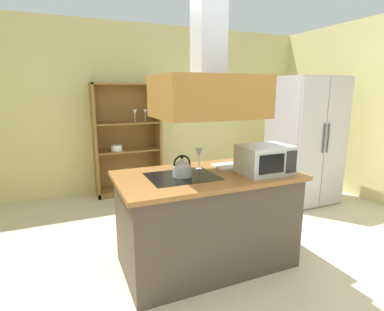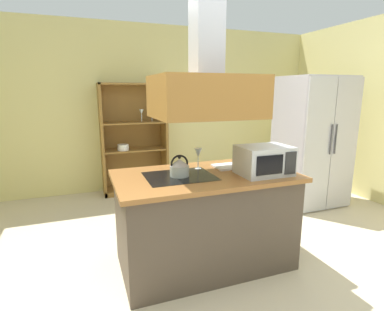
{
  "view_description": "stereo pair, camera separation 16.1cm",
  "coord_description": "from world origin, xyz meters",
  "px_view_note": "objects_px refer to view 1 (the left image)",
  "views": [
    {
      "loc": [
        -1.29,
        -2.04,
        1.64
      ],
      "look_at": [
        -0.11,
        0.71,
        1.0
      ],
      "focal_mm": 28.16,
      "sensor_mm": 36.0,
      "label": 1
    },
    {
      "loc": [
        -1.14,
        -2.1,
        1.64
      ],
      "look_at": [
        -0.11,
        0.71,
        1.0
      ],
      "focal_mm": 28.16,
      "sensor_mm": 36.0,
      "label": 2
    }
  ],
  "objects_px": {
    "dish_cabinet": "(127,145)",
    "microwave": "(265,159)",
    "cutting_board": "(231,166)",
    "wine_glass_on_counter": "(199,154)",
    "kettle": "(182,167)",
    "refrigerator": "(305,141)"
  },
  "relations": [
    {
      "from": "kettle",
      "to": "cutting_board",
      "type": "height_order",
      "value": "kettle"
    },
    {
      "from": "refrigerator",
      "to": "dish_cabinet",
      "type": "relative_size",
      "value": 1.05
    },
    {
      "from": "refrigerator",
      "to": "dish_cabinet",
      "type": "distance_m",
      "value": 2.75
    },
    {
      "from": "wine_glass_on_counter",
      "to": "dish_cabinet",
      "type": "bearing_deg",
      "value": 96.4
    },
    {
      "from": "refrigerator",
      "to": "kettle",
      "type": "relative_size",
      "value": 9.57
    },
    {
      "from": "cutting_board",
      "to": "microwave",
      "type": "relative_size",
      "value": 0.74
    },
    {
      "from": "kettle",
      "to": "wine_glass_on_counter",
      "type": "relative_size",
      "value": 0.94
    },
    {
      "from": "dish_cabinet",
      "to": "microwave",
      "type": "relative_size",
      "value": 3.83
    },
    {
      "from": "kettle",
      "to": "cutting_board",
      "type": "relative_size",
      "value": 0.57
    },
    {
      "from": "microwave",
      "to": "wine_glass_on_counter",
      "type": "relative_size",
      "value": 2.23
    },
    {
      "from": "cutting_board",
      "to": "wine_glass_on_counter",
      "type": "bearing_deg",
      "value": 172.81
    },
    {
      "from": "cutting_board",
      "to": "refrigerator",
      "type": "bearing_deg",
      "value": 25.71
    },
    {
      "from": "kettle",
      "to": "wine_glass_on_counter",
      "type": "xyz_separation_m",
      "value": [
        0.25,
        0.18,
        0.07
      ]
    },
    {
      "from": "refrigerator",
      "to": "dish_cabinet",
      "type": "bearing_deg",
      "value": 148.36
    },
    {
      "from": "wine_glass_on_counter",
      "to": "cutting_board",
      "type": "bearing_deg",
      "value": -7.19
    },
    {
      "from": "wine_glass_on_counter",
      "to": "microwave",
      "type": "bearing_deg",
      "value": -37.8
    },
    {
      "from": "refrigerator",
      "to": "cutting_board",
      "type": "xyz_separation_m",
      "value": [
        -1.75,
        -0.84,
        -0.01
      ]
    },
    {
      "from": "kettle",
      "to": "wine_glass_on_counter",
      "type": "distance_m",
      "value": 0.32
    },
    {
      "from": "dish_cabinet",
      "to": "kettle",
      "type": "xyz_separation_m",
      "value": [
        0.0,
        -2.43,
        0.2
      ]
    },
    {
      "from": "dish_cabinet",
      "to": "wine_glass_on_counter",
      "type": "relative_size",
      "value": 8.56
    },
    {
      "from": "refrigerator",
      "to": "microwave",
      "type": "xyz_separation_m",
      "value": [
        -1.6,
        -1.18,
        0.11
      ]
    },
    {
      "from": "refrigerator",
      "to": "wine_glass_on_counter",
      "type": "xyz_separation_m",
      "value": [
        -2.09,
        -0.8,
        0.13
      ]
    }
  ]
}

